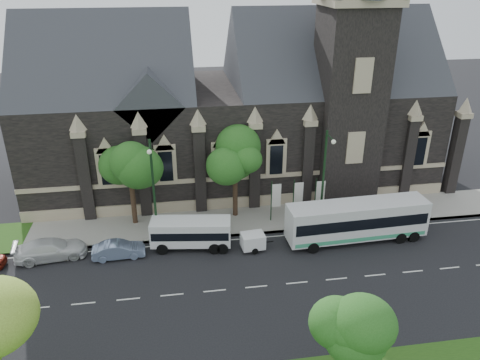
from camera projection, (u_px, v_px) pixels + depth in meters
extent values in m
plane|color=black|center=(215.00, 291.00, 33.02)|extent=(160.00, 160.00, 0.00)
cube|color=gray|center=(204.00, 223.00, 41.52)|extent=(80.00, 5.00, 0.15)
cube|color=black|center=(232.00, 132.00, 48.98)|extent=(40.00, 15.00, 10.00)
cube|color=#2E3036|center=(110.00, 90.00, 45.22)|extent=(16.00, 15.00, 15.00)
cube|color=#2E3036|center=(327.00, 82.00, 48.27)|extent=(20.00, 15.00, 15.00)
cube|color=#2E3036|center=(150.00, 100.00, 41.74)|extent=(6.00, 6.00, 6.00)
cube|color=black|center=(347.00, 107.00, 43.30)|extent=(5.50, 5.50, 18.00)
cube|color=tan|center=(358.00, 1.00, 39.45)|extent=(6.20, 6.20, 0.60)
cube|color=tan|center=(244.00, 177.00, 42.97)|extent=(40.00, 0.22, 0.40)
cube|color=tan|center=(244.00, 202.00, 44.06)|extent=(40.00, 0.25, 1.20)
cube|color=black|center=(222.00, 163.00, 41.89)|extent=(1.20, 0.12, 2.80)
sphere|color=#22571B|center=(351.00, 326.00, 23.45)|extent=(3.20, 3.20, 3.20)
sphere|color=#22571B|center=(359.00, 307.00, 23.82)|extent=(2.40, 2.40, 2.40)
cylinder|color=black|center=(235.00, 197.00, 42.03)|extent=(0.44, 0.44, 3.96)
sphere|color=#22571B|center=(235.00, 159.00, 40.50)|extent=(3.84, 3.84, 3.84)
sphere|color=#22571B|center=(242.00, 148.00, 40.94)|extent=(2.88, 2.88, 2.88)
cylinder|color=black|center=(134.00, 204.00, 40.79)|extent=(0.44, 0.44, 3.96)
sphere|color=#22571B|center=(129.00, 166.00, 39.28)|extent=(3.68, 3.68, 3.68)
sphere|color=#22571B|center=(137.00, 155.00, 39.71)|extent=(2.76, 2.76, 2.76)
cylinder|color=black|center=(323.00, 181.00, 39.07)|extent=(0.20, 0.20, 9.00)
cylinder|color=black|center=(330.00, 137.00, 36.59)|extent=(0.10, 1.60, 0.10)
sphere|color=silver|center=(334.00, 142.00, 35.92)|extent=(0.36, 0.36, 0.36)
cylinder|color=black|center=(154.00, 193.00, 37.13)|extent=(0.20, 0.20, 9.00)
cylinder|color=black|center=(149.00, 147.00, 34.66)|extent=(0.10, 1.60, 0.10)
sphere|color=silver|center=(149.00, 152.00, 33.98)|extent=(0.36, 0.36, 0.36)
cylinder|color=black|center=(271.00, 202.00, 41.09)|extent=(0.10, 0.10, 4.00)
cube|color=white|center=(276.00, 195.00, 40.90)|extent=(0.80, 0.04, 2.20)
cylinder|color=black|center=(293.00, 200.00, 41.37)|extent=(0.10, 0.10, 4.00)
cube|color=white|center=(299.00, 194.00, 41.18)|extent=(0.80, 0.04, 2.20)
cylinder|color=black|center=(315.00, 199.00, 41.64)|extent=(0.10, 0.10, 4.00)
cube|color=white|center=(320.00, 192.00, 41.45)|extent=(0.80, 0.04, 2.20)
cube|color=silver|center=(357.00, 219.00, 38.39)|extent=(11.79, 2.92, 2.96)
cube|color=black|center=(357.00, 218.00, 38.31)|extent=(11.33, 2.94, 0.96)
cube|color=#389B6D|center=(355.00, 232.00, 38.89)|extent=(11.33, 2.93, 0.35)
cylinder|color=black|center=(313.00, 248.00, 37.21)|extent=(0.91, 0.32, 0.90)
cylinder|color=black|center=(304.00, 232.00, 39.38)|extent=(0.91, 0.32, 0.90)
cylinder|color=black|center=(401.00, 238.00, 38.54)|extent=(0.91, 0.32, 0.90)
cylinder|color=black|center=(387.00, 224.00, 40.71)|extent=(0.91, 0.32, 0.90)
cylinder|color=black|center=(414.00, 237.00, 38.74)|extent=(0.91, 0.32, 0.90)
cylinder|color=black|center=(399.00, 222.00, 40.92)|extent=(0.91, 0.32, 0.90)
cube|color=silver|center=(191.00, 232.00, 37.56)|extent=(6.61, 2.87, 2.01)
cube|color=black|center=(191.00, 231.00, 37.53)|extent=(6.36, 2.87, 0.69)
cylinder|color=black|center=(162.00, 249.00, 37.04)|extent=(0.93, 0.40, 0.90)
cylinder|color=black|center=(166.00, 236.00, 38.87)|extent=(0.93, 0.40, 0.90)
cylinder|color=black|center=(214.00, 249.00, 37.10)|extent=(0.93, 0.40, 0.90)
cylinder|color=black|center=(215.00, 235.00, 38.92)|extent=(0.93, 0.40, 0.90)
cylinder|color=black|center=(222.00, 249.00, 37.11)|extent=(0.93, 0.40, 0.90)
cylinder|color=black|center=(223.00, 235.00, 38.93)|extent=(0.93, 0.40, 0.90)
cube|color=white|center=(253.00, 241.00, 37.50)|extent=(1.95, 1.54, 1.19)
cylinder|color=black|center=(255.00, 251.00, 37.13)|extent=(0.53, 0.23, 0.51)
cylinder|color=black|center=(250.00, 242.00, 38.34)|extent=(0.53, 0.23, 0.51)
cylinder|color=black|center=(267.00, 242.00, 37.90)|extent=(1.10, 0.19, 0.08)
imported|color=#7E92B6|center=(119.00, 250.00, 36.58)|extent=(4.11, 1.59, 1.34)
imported|color=silver|center=(51.00, 249.00, 36.45)|extent=(5.63, 2.85, 1.57)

